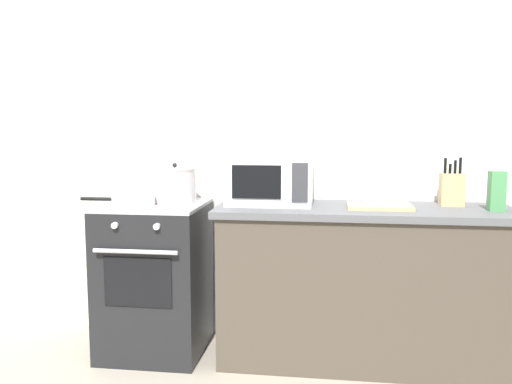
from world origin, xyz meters
The scene contains 10 objects.
back_wall centered at (0.30, 0.97, 1.25)m, with size 4.40×0.10×2.50m, color silver.
lower_cabinet_right centered at (0.90, 0.62, 0.44)m, with size 1.64×0.56×0.88m, color #4C4238.
countertop_right centered at (0.90, 0.62, 0.90)m, with size 1.70×0.60×0.04m, color #59595E.
stove centered at (-0.35, 0.60, 0.46)m, with size 0.60×0.64×0.92m.
stock_pot centered at (-0.23, 0.65, 1.03)m, with size 0.34×0.26×0.24m.
frying_pan centered at (-0.45, 0.50, 0.95)m, with size 0.45×0.25×0.05m.
microwave centered at (0.35, 0.68, 1.07)m, with size 0.50×0.37×0.30m.
cutting_board centered at (0.98, 0.60, 0.93)m, with size 0.36×0.26×0.02m, color tan.
knife_block centered at (1.41, 0.74, 1.02)m, with size 0.13×0.10×0.28m.
pasta_box centered at (1.61, 0.57, 1.03)m, with size 0.08×0.08×0.22m, color #4C9356.
Camera 1 is at (0.69, -2.46, 1.38)m, focal length 37.29 mm.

